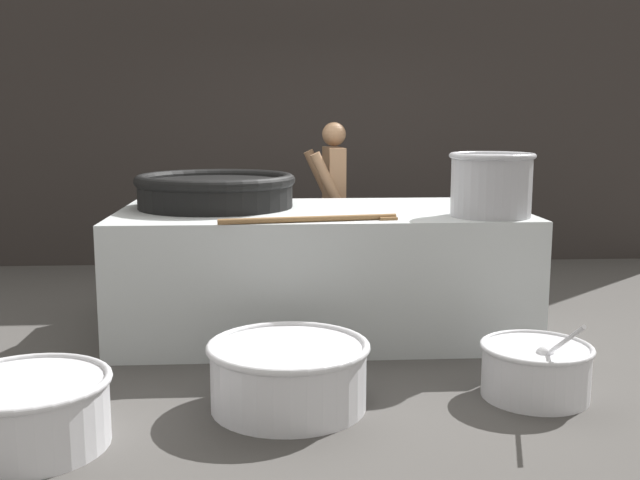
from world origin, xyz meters
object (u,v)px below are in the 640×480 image
object	(u,v)px
stock_pot	(491,183)
prep_bowl_extra	(27,409)
giant_wok_near	(216,189)
cook	(333,201)
prep_bowl_vegetables	(536,368)
prep_bowl_meat	(288,372)

from	to	relation	value
stock_pot	prep_bowl_extra	distance (m)	3.30
giant_wok_near	prep_bowl_extra	bearing A→B (deg)	-109.92
cook	prep_bowl_vegetables	world-z (taller)	cook
prep_bowl_meat	prep_bowl_extra	world-z (taller)	prep_bowl_meat
stock_pot	cook	world-z (taller)	cook
stock_pot	prep_bowl_vegetables	size ratio (longest dim) A/B	0.70
prep_bowl_extra	giant_wok_near	bearing A→B (deg)	70.08
stock_pot	prep_bowl_extra	size ratio (longest dim) A/B	0.71
giant_wok_near	prep_bowl_extra	distance (m)	2.48
prep_bowl_vegetables	prep_bowl_meat	size ratio (longest dim) A/B	0.92
giant_wok_near	prep_bowl_meat	world-z (taller)	giant_wok_near
giant_wok_near	prep_bowl_vegetables	world-z (taller)	giant_wok_near
stock_pot	prep_bowl_vegetables	xyz separation A→B (m)	(0.00, -1.03, -1.00)
giant_wok_near	prep_bowl_vegetables	distance (m)	2.74
cook	prep_bowl_meat	xyz separation A→B (m)	(-0.48, -2.85, -0.65)
prep_bowl_vegetables	prep_bowl_extra	distance (m)	2.81
prep_bowl_meat	prep_bowl_extra	bearing A→B (deg)	-161.52
prep_bowl_vegetables	prep_bowl_meat	distance (m)	1.46
stock_pot	cook	distance (m)	2.04
prep_bowl_meat	cook	bearing A→B (deg)	80.50
prep_bowl_vegetables	prep_bowl_meat	xyz separation A→B (m)	(-1.45, -0.07, 0.03)
prep_bowl_vegetables	prep_bowl_extra	size ratio (longest dim) A/B	1.02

